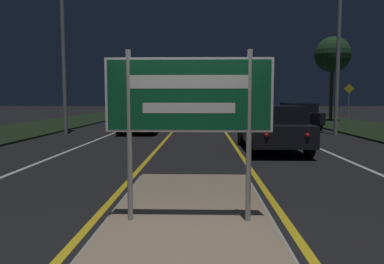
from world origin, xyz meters
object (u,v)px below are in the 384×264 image
car_receding_1 (297,115)px  car_receding_2 (234,110)px  car_receding_3 (253,108)px  streetlight_left_near (62,7)px  highway_sign (189,102)px  car_receding_0 (272,127)px  car_approaching_0 (142,118)px  car_approaching_1 (135,110)px  warning_sign (349,100)px

car_receding_1 → car_receding_2: 8.36m
car_receding_1 → car_receding_3: size_ratio=1.01×
car_receding_2 → streetlight_left_near: bearing=-127.1°
highway_sign → car_receding_1: bearing=71.5°
car_receding_0 → car_approaching_0: size_ratio=1.06×
highway_sign → car_receding_3: highway_sign is taller
streetlight_left_near → car_approaching_0: 6.35m
car_receding_2 → car_approaching_1: 8.78m
highway_sign → car_receding_1: highway_sign is taller
car_receding_0 → car_receding_1: car_receding_0 is taller
car_approaching_1 → car_receding_2: bearing=-17.3°
car_receding_3 → streetlight_left_near: bearing=-118.4°
car_receding_1 → car_approaching_0: car_receding_1 is taller
highway_sign → streetlight_left_near: 14.98m
streetlight_left_near → warning_sign: size_ratio=3.68×
highway_sign → car_receding_0: 7.94m
streetlight_left_near → car_approaching_0: size_ratio=2.15×
car_receding_2 → warning_sign: size_ratio=1.79×
car_receding_3 → car_approaching_1: size_ratio=1.07×
car_receding_0 → car_receding_1: (3.24, 9.60, -0.02)m
car_receding_3 → warning_sign: (3.55, -16.60, 0.85)m
streetlight_left_near → car_receding_1: size_ratio=1.96×
car_receding_0 → car_receding_1: size_ratio=0.97×
car_receding_0 → streetlight_left_near: bearing=148.8°
streetlight_left_near → warning_sign: bearing=19.5°
car_receding_3 → warning_sign: bearing=-77.9°
car_receding_0 → car_approaching_1: 21.61m
highway_sign → streetlight_left_near: size_ratio=0.24×
car_receding_2 → car_approaching_0: size_ratio=1.05×
car_approaching_0 → warning_sign: size_ratio=1.71×
highway_sign → car_receding_2: size_ratio=0.50×
car_receding_2 → car_receding_3: 10.48m
highway_sign → car_receding_2: 25.06m
warning_sign → car_approaching_0: bearing=-159.4°
car_receding_3 → car_approaching_0: (-8.47, -21.12, 0.00)m
car_receding_2 → car_receding_3: size_ratio=0.97×
highway_sign → car_receding_2: (2.72, 24.90, -0.89)m
car_approaching_0 → warning_sign: (12.02, 4.53, 0.85)m
car_receding_2 → highway_sign: bearing=-96.2°
car_receding_2 → warning_sign: bearing=-45.5°
highway_sign → car_approaching_1: size_ratio=0.52×
highway_sign → car_approaching_0: highway_sign is taller
warning_sign → car_receding_1: bearing=-159.5°
car_approaching_0 → car_approaching_1: (-2.79, 13.67, -0.01)m
car_approaching_0 → car_approaching_1: car_approaching_0 is taller
car_receding_3 → car_approaching_0: bearing=-111.9°
car_receding_0 → car_receding_3: bearing=83.5°
highway_sign → car_receding_3: size_ratio=0.48×
car_approaching_0 → car_approaching_1: 13.95m
highway_sign → car_approaching_0: size_ratio=0.52×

